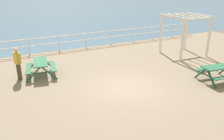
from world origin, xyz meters
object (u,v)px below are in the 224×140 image
(picnic_table_far_left, at_px, (219,70))
(visitor, at_px, (18,62))
(picnic_table_near_right, at_px, (41,65))
(lattice_pergola, at_px, (185,26))

(picnic_table_far_left, bearing_deg, visitor, 159.54)
(picnic_table_near_right, distance_m, lattice_pergola, 9.60)
(picnic_table_near_right, distance_m, visitor, 1.16)
(picnic_table_near_right, bearing_deg, lattice_pergola, -83.41)
(picnic_table_far_left, bearing_deg, lattice_pergola, 76.12)
(picnic_table_far_left, bearing_deg, picnic_table_near_right, 155.80)
(lattice_pergola, bearing_deg, picnic_table_near_right, 179.72)
(picnic_table_near_right, xyz_separation_m, lattice_pergola, (9.48, -0.54, 1.41))
(picnic_table_near_right, xyz_separation_m, picnic_table_far_left, (7.73, -4.88, 0.00))
(picnic_table_far_left, relative_size, lattice_pergola, 0.74)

